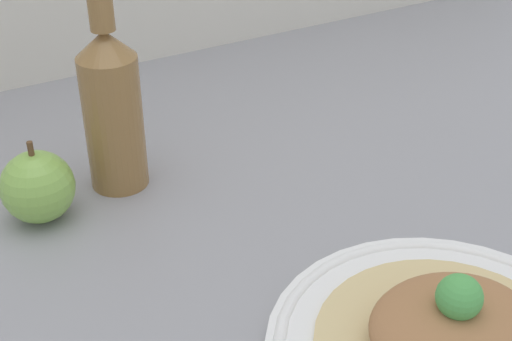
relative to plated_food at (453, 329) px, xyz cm
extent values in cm
cube|color=gray|center=(-8.93, 17.22, -5.66)|extent=(180.00, 110.00, 4.00)
ellipsoid|color=#9E6B42|center=(0.00, 0.00, 0.30)|extent=(13.60, 11.56, 3.77)
sphere|color=#4CA34C|center=(0.00, 0.00, 3.24)|extent=(3.52, 3.52, 3.52)
cylinder|color=olive|center=(-12.33, 38.35, 3.76)|extent=(6.26, 6.26, 14.85)
cone|color=olive|center=(-12.33, 38.35, 12.60)|extent=(6.26, 6.26, 2.82)
sphere|color=#84B74C|center=(-21.68, 36.00, 0.06)|extent=(7.44, 7.44, 7.44)
cylinder|color=brown|center=(-21.68, 36.00, 4.36)|extent=(0.60, 0.60, 1.67)
camera|label=1|loc=(-33.23, -26.94, 38.51)|focal=50.00mm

